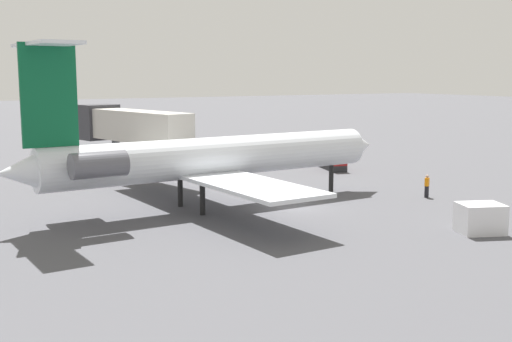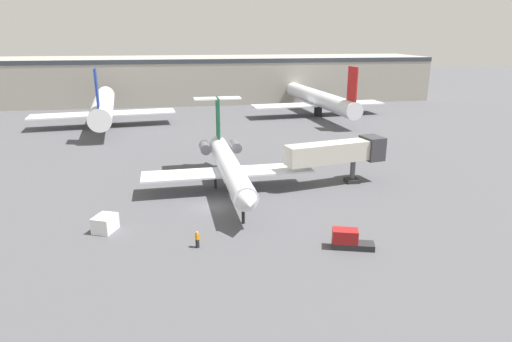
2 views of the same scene
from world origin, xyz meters
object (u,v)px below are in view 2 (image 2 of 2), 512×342
(jet_bridge, at_px, (342,152))
(parked_airliner_west_end, at_px, (103,106))
(baggage_tug_lead, at_px, (348,240))
(parked_airliner_west_mid, at_px, (319,99))
(regional_jet, at_px, (228,164))
(cargo_container_uld, at_px, (105,224))
(ground_crew_marshaller, at_px, (197,239))

(jet_bridge, xyz_separation_m, parked_airliner_west_end, (-38.19, 45.58, -0.05))
(baggage_tug_lead, bearing_deg, parked_airliner_west_mid, 75.51)
(regional_jet, bearing_deg, cargo_container_uld, -142.81)
(parked_airliner_west_end, relative_size, parked_airliner_west_mid, 0.92)
(ground_crew_marshaller, xyz_separation_m, baggage_tug_lead, (14.30, -2.40, -0.02))
(ground_crew_marshaller, distance_m, parked_airliner_west_end, 64.22)
(jet_bridge, bearing_deg, cargo_container_uld, -160.01)
(regional_jet, xyz_separation_m, jet_bridge, (15.33, 0.06, 0.95))
(parked_airliner_west_end, bearing_deg, jet_bridge, -50.04)
(jet_bridge, height_order, parked_airliner_west_mid, parked_airliner_west_mid)
(baggage_tug_lead, xyz_separation_m, parked_airliner_west_end, (-32.56, 63.87, 3.64))
(regional_jet, bearing_deg, parked_airliner_west_mid, 61.61)
(ground_crew_marshaller, bearing_deg, parked_airliner_west_mid, 64.29)
(ground_crew_marshaller, relative_size, parked_airliner_west_end, 0.05)
(cargo_container_uld, bearing_deg, parked_airliner_west_mid, 56.02)
(regional_jet, bearing_deg, jet_bridge, 0.24)
(regional_jet, xyz_separation_m, cargo_container_uld, (-13.96, -10.59, -2.72))
(ground_crew_marshaller, relative_size, cargo_container_uld, 0.57)
(regional_jet, height_order, baggage_tug_lead, regional_jet)
(cargo_container_uld, bearing_deg, parked_airliner_west_end, 99.00)
(jet_bridge, bearing_deg, baggage_tug_lead, -107.11)
(regional_jet, relative_size, ground_crew_marshaller, 16.66)
(baggage_tug_lead, bearing_deg, jet_bridge, 72.89)
(regional_jet, height_order, ground_crew_marshaller, regional_jet)
(parked_airliner_west_mid, bearing_deg, regional_jet, -118.39)
(cargo_container_uld, bearing_deg, regional_jet, 37.19)
(cargo_container_uld, bearing_deg, baggage_tug_lead, -17.90)
(jet_bridge, xyz_separation_m, baggage_tug_lead, (-5.63, -18.29, -3.69))
(ground_crew_marshaller, xyz_separation_m, parked_airliner_west_mid, (32.21, 66.91, 3.34))
(regional_jet, xyz_separation_m, baggage_tug_lead, (9.70, -18.23, -2.74))
(regional_jet, relative_size, parked_airliner_west_end, 0.77)
(parked_airliner_west_end, xyz_separation_m, parked_airliner_west_mid, (50.47, 5.44, -0.28))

